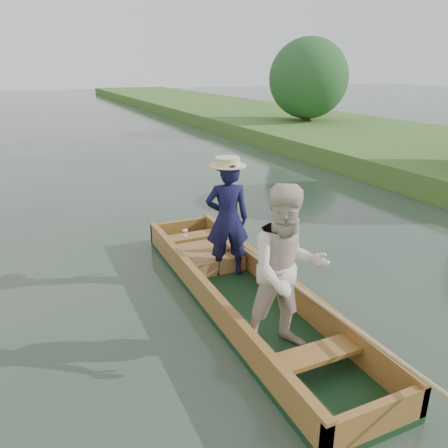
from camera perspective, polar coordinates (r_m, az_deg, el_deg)
name	(u,v)px	position (r m, az deg, el deg)	size (l,w,h in m)	color
ground	(243,305)	(5.91, 2.45, -10.53)	(120.00, 120.00, 0.00)	#283D30
trees_far	(173,85)	(15.56, -6.74, 17.61)	(23.09, 17.70, 4.47)	#47331E
punt	(253,266)	(5.39, 3.84, -5.56)	(1.13, 5.31, 1.93)	black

